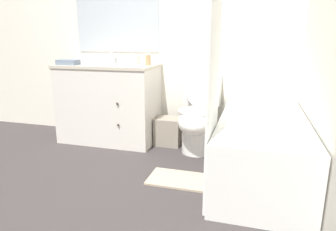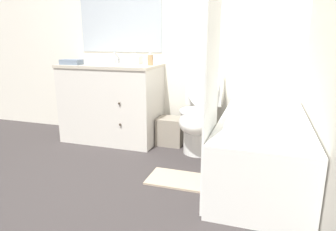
{
  "view_description": "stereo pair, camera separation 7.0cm",
  "coord_description": "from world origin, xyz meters",
  "px_view_note": "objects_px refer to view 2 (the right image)",
  "views": [
    {
      "loc": [
        0.81,
        -1.49,
        1.11
      ],
      "look_at": [
        0.15,
        0.76,
        0.51
      ],
      "focal_mm": 32.0,
      "sensor_mm": 36.0,
      "label": 1
    },
    {
      "loc": [
        0.88,
        -1.47,
        1.11
      ],
      "look_at": [
        0.15,
        0.76,
        0.51
      ],
      "focal_mm": 32.0,
      "sensor_mm": 36.0,
      "label": 2
    }
  ],
  "objects_px": {
    "tissue_box": "(135,60)",
    "soap_dispenser": "(150,60)",
    "vanity_cabinet": "(112,102)",
    "toilet": "(200,116)",
    "bath_mat": "(185,180)",
    "sink_faucet": "(118,60)",
    "bathtub": "(262,148)",
    "bath_towel_folded": "(252,129)",
    "hand_towel_folded": "(71,62)",
    "wastebasket": "(171,131)"
  },
  "relations": [
    {
      "from": "bath_towel_folded",
      "to": "bath_mat",
      "type": "relative_size",
      "value": 0.58
    },
    {
      "from": "wastebasket",
      "to": "bath_towel_folded",
      "type": "distance_m",
      "value": 1.36
    },
    {
      "from": "toilet",
      "to": "wastebasket",
      "type": "relative_size",
      "value": 3.06
    },
    {
      "from": "bath_mat",
      "to": "bath_towel_folded",
      "type": "bearing_deg",
      "value": -19.31
    },
    {
      "from": "tissue_box",
      "to": "sink_faucet",
      "type": "bearing_deg",
      "value": 160.73
    },
    {
      "from": "bathtub",
      "to": "bath_mat",
      "type": "xyz_separation_m",
      "value": [
        -0.57,
        -0.28,
        -0.24
      ]
    },
    {
      "from": "sink_faucet",
      "to": "bath_towel_folded",
      "type": "xyz_separation_m",
      "value": [
        1.53,
        -1.12,
        -0.34
      ]
    },
    {
      "from": "bathtub",
      "to": "wastebasket",
      "type": "bearing_deg",
      "value": 150.92
    },
    {
      "from": "bath_towel_folded",
      "to": "vanity_cabinet",
      "type": "bearing_deg",
      "value": 148.61
    },
    {
      "from": "wastebasket",
      "to": "bath_towel_folded",
      "type": "height_order",
      "value": "bath_towel_folded"
    },
    {
      "from": "tissue_box",
      "to": "bath_mat",
      "type": "xyz_separation_m",
      "value": [
        0.8,
        -0.86,
        -0.88
      ]
    },
    {
      "from": "bath_mat",
      "to": "toilet",
      "type": "bearing_deg",
      "value": 93.12
    },
    {
      "from": "sink_faucet",
      "to": "tissue_box",
      "type": "height_order",
      "value": "sink_faucet"
    },
    {
      "from": "vanity_cabinet",
      "to": "wastebasket",
      "type": "bearing_deg",
      "value": 3.11
    },
    {
      "from": "sink_faucet",
      "to": "tissue_box",
      "type": "relative_size",
      "value": 0.98
    },
    {
      "from": "sink_faucet",
      "to": "tissue_box",
      "type": "bearing_deg",
      "value": -19.27
    },
    {
      "from": "bath_mat",
      "to": "vanity_cabinet",
      "type": "bearing_deg",
      "value": 143.75
    },
    {
      "from": "toilet",
      "to": "bath_towel_folded",
      "type": "height_order",
      "value": "toilet"
    },
    {
      "from": "vanity_cabinet",
      "to": "sink_faucet",
      "type": "relative_size",
      "value": 7.43
    },
    {
      "from": "vanity_cabinet",
      "to": "hand_towel_folded",
      "type": "bearing_deg",
      "value": -157.69
    },
    {
      "from": "tissue_box",
      "to": "bath_towel_folded",
      "type": "relative_size",
      "value": 0.42
    },
    {
      "from": "tissue_box",
      "to": "bath_mat",
      "type": "height_order",
      "value": "tissue_box"
    },
    {
      "from": "soap_dispenser",
      "to": "vanity_cabinet",
      "type": "bearing_deg",
      "value": -177.52
    },
    {
      "from": "wastebasket",
      "to": "soap_dispenser",
      "type": "distance_m",
      "value": 0.79
    },
    {
      "from": "vanity_cabinet",
      "to": "bathtub",
      "type": "distance_m",
      "value": 1.69
    },
    {
      "from": "vanity_cabinet",
      "to": "soap_dispenser",
      "type": "distance_m",
      "value": 0.65
    },
    {
      "from": "sink_faucet",
      "to": "hand_towel_folded",
      "type": "distance_m",
      "value": 0.51
    },
    {
      "from": "bath_mat",
      "to": "sink_faucet",
      "type": "bearing_deg",
      "value": 137.66
    },
    {
      "from": "soap_dispenser",
      "to": "bath_towel_folded",
      "type": "xyz_separation_m",
      "value": [
        1.08,
        -0.95,
        -0.37
      ]
    },
    {
      "from": "vanity_cabinet",
      "to": "bath_towel_folded",
      "type": "height_order",
      "value": "vanity_cabinet"
    },
    {
      "from": "hand_towel_folded",
      "to": "bathtub",
      "type": "bearing_deg",
      "value": -9.5
    },
    {
      "from": "vanity_cabinet",
      "to": "toilet",
      "type": "distance_m",
      "value": 1.01
    },
    {
      "from": "bathtub",
      "to": "bath_towel_folded",
      "type": "distance_m",
      "value": 0.54
    },
    {
      "from": "vanity_cabinet",
      "to": "hand_towel_folded",
      "type": "height_order",
      "value": "hand_towel_folded"
    },
    {
      "from": "bathtub",
      "to": "bath_towel_folded",
      "type": "xyz_separation_m",
      "value": [
        -0.07,
        -0.45,
        0.28
      ]
    },
    {
      "from": "wastebasket",
      "to": "bath_mat",
      "type": "height_order",
      "value": "wastebasket"
    },
    {
      "from": "tissue_box",
      "to": "soap_dispenser",
      "type": "height_order",
      "value": "soap_dispenser"
    },
    {
      "from": "toilet",
      "to": "hand_towel_folded",
      "type": "relative_size",
      "value": 4.03
    },
    {
      "from": "bathtub",
      "to": "toilet",
      "type": "bearing_deg",
      "value": 145.62
    },
    {
      "from": "toilet",
      "to": "tissue_box",
      "type": "distance_m",
      "value": 0.94
    },
    {
      "from": "vanity_cabinet",
      "to": "wastebasket",
      "type": "distance_m",
      "value": 0.73
    },
    {
      "from": "bathtub",
      "to": "hand_towel_folded",
      "type": "bearing_deg",
      "value": 170.5
    },
    {
      "from": "tissue_box",
      "to": "hand_towel_folded",
      "type": "bearing_deg",
      "value": -157.36
    },
    {
      "from": "wastebasket",
      "to": "bathtub",
      "type": "bearing_deg",
      "value": -29.08
    },
    {
      "from": "vanity_cabinet",
      "to": "bath_towel_folded",
      "type": "bearing_deg",
      "value": -31.39
    },
    {
      "from": "bathtub",
      "to": "soap_dispenser",
      "type": "bearing_deg",
      "value": 156.31
    },
    {
      "from": "vanity_cabinet",
      "to": "wastebasket",
      "type": "xyz_separation_m",
      "value": [
        0.67,
        0.04,
        -0.28
      ]
    },
    {
      "from": "sink_faucet",
      "to": "bathtub",
      "type": "distance_m",
      "value": 1.85
    },
    {
      "from": "sink_faucet",
      "to": "tissue_box",
      "type": "distance_m",
      "value": 0.25
    },
    {
      "from": "sink_faucet",
      "to": "bath_mat",
      "type": "xyz_separation_m",
      "value": [
        1.04,
        -0.95,
        -0.87
      ]
    }
  ]
}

